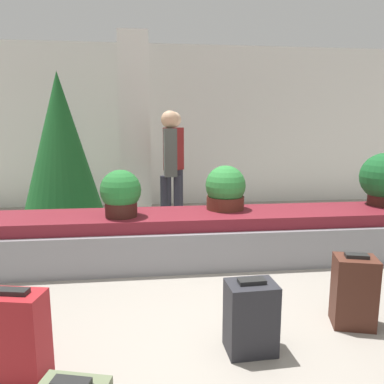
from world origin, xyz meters
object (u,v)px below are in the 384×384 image
potted_plant_0 (121,194)px  decorated_tree (61,147)px  traveler_0 (174,156)px  pillar (135,127)px  suitcase_4 (251,317)px  suitcase_3 (16,337)px  traveler_1 (170,160)px  suitcase_2 (354,291)px  potted_plant_1 (225,189)px

potted_plant_0 → decorated_tree: bearing=121.1°
potted_plant_0 → traveler_0: (0.74, 2.00, 0.27)m
potted_plant_0 → traveler_0: traveler_0 is taller
pillar → traveler_0: size_ratio=1.73×
traveler_0 → pillar: bearing=-89.0°
pillar → suitcase_4: (0.92, -4.46, -1.34)m
traveler_0 → decorated_tree: 1.78m
suitcase_3 → decorated_tree: decorated_tree is taller
potted_plant_0 → traveler_1: traveler_1 is taller
traveler_0 → suitcase_2: bearing=64.7°
suitcase_3 → pillar: bearing=94.0°
suitcase_3 → suitcase_4: bearing=17.1°
potted_plant_1 → decorated_tree: 2.69m
pillar → suitcase_3: pillar is taller
suitcase_3 → potted_plant_1: (1.80, 2.21, 0.54)m
pillar → potted_plant_0: (-0.10, -2.63, -0.74)m
pillar → suitcase_2: pillar is taller
potted_plant_1 → decorated_tree: bearing=148.1°
pillar → suitcase_3: size_ratio=5.14×
suitcase_2 → potted_plant_0: 2.57m
suitcase_2 → potted_plant_0: bearing=157.0°
potted_plant_1 → traveler_0: size_ratio=0.30×
suitcase_3 → suitcase_4: suitcase_3 is taller
potted_plant_1 → suitcase_4: bearing=-96.5°
pillar → decorated_tree: bearing=-138.1°
suitcase_4 → potted_plant_1: potted_plant_1 is taller
suitcase_4 → pillar: bearing=99.0°
suitcase_3 → suitcase_4: size_ratio=1.13×
suitcase_3 → decorated_tree: size_ratio=0.26×
potted_plant_1 → decorated_tree: size_ratio=0.23×
suitcase_3 → traveler_0: (1.28, 3.96, 0.83)m
suitcase_4 → traveler_0: traveler_0 is taller
pillar → suitcase_2: bearing=-66.2°
suitcase_2 → traveler_1: size_ratio=0.33×
potted_plant_0 → decorated_tree: 1.97m
decorated_tree → pillar: bearing=41.9°
suitcase_2 → traveler_0: 3.86m
suitcase_4 → potted_plant_0: (-1.03, 1.82, 0.59)m
suitcase_4 → potted_plant_1: bearing=80.8°
suitcase_2 → suitcase_4: 0.96m
suitcase_2 → potted_plant_0: potted_plant_0 is taller
suitcase_3 → suitcase_2: bearing=20.9°
traveler_1 → traveler_0: bearing=-9.1°
pillar → traveler_1: pillar is taller
potted_plant_0 → traveler_0: 2.15m
suitcase_2 → suitcase_3: 2.52m
potted_plant_1 → traveler_1: 1.25m
potted_plant_0 → decorated_tree: size_ratio=0.22×
pillar → potted_plant_1: size_ratio=5.87×
suitcase_2 → potted_plant_1: (-0.69, 1.81, 0.55)m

